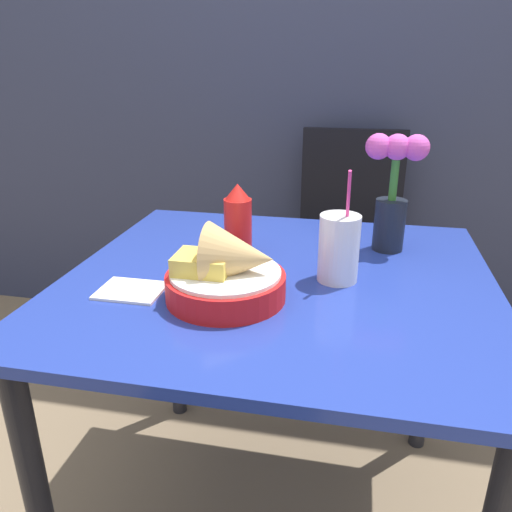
# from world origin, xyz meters

# --- Properties ---
(wall_window) EXTENTS (7.00, 0.06, 2.60)m
(wall_window) POSITION_xyz_m (0.00, 1.11, 1.30)
(wall_window) COLOR #2D334C
(wall_window) RESTS_ON ground_plane
(dining_table) EXTENTS (0.95, 0.88, 0.74)m
(dining_table) POSITION_xyz_m (0.00, 0.00, 0.63)
(dining_table) COLOR #233893
(dining_table) RESTS_ON ground_plane
(chair_far_window) EXTENTS (0.40, 0.40, 0.94)m
(chair_far_window) POSITION_xyz_m (0.14, 0.89, 0.55)
(chair_far_window) COLOR black
(chair_far_window) RESTS_ON ground_plane
(food_basket) EXTENTS (0.24, 0.24, 0.16)m
(food_basket) POSITION_xyz_m (-0.08, -0.13, 0.79)
(food_basket) COLOR red
(food_basket) RESTS_ON dining_table
(ketchup_bottle) EXTENTS (0.07, 0.07, 0.18)m
(ketchup_bottle) POSITION_xyz_m (-0.12, 0.11, 0.82)
(ketchup_bottle) COLOR red
(ketchup_bottle) RESTS_ON dining_table
(drink_cup) EXTENTS (0.09, 0.09, 0.25)m
(drink_cup) POSITION_xyz_m (0.13, 0.01, 0.81)
(drink_cup) COLOR silver
(drink_cup) RESTS_ON dining_table
(flower_vase) EXTENTS (0.15, 0.08, 0.29)m
(flower_vase) POSITION_xyz_m (0.24, 0.22, 0.90)
(flower_vase) COLOR black
(flower_vase) RESTS_ON dining_table
(napkin) EXTENTS (0.13, 0.11, 0.01)m
(napkin) POSITION_xyz_m (-0.29, -0.14, 0.74)
(napkin) COLOR white
(napkin) RESTS_ON dining_table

